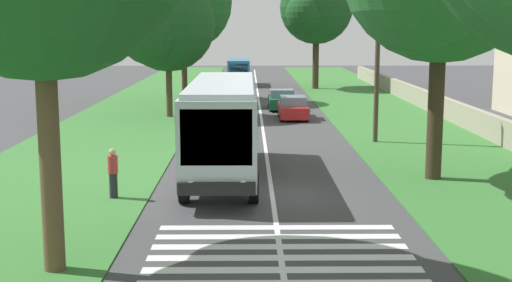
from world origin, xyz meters
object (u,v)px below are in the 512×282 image
Objects in this scene: trailing_car_0 at (293,108)px; roadside_tree_left_1 at (165,27)px; roadside_tree_left_0 at (182,5)px; trailing_minibus_0 at (239,70)px; pedestrian at (113,173)px; coach_bus at (223,123)px; roadside_tree_right_1 at (315,10)px; trailing_car_1 at (281,100)px; trailing_car_2 at (237,89)px; utility_pole at (377,60)px.

roadside_tree_left_1 is (0.72, 8.06, 5.07)m from trailing_car_0.
trailing_car_0 is 14.61m from roadside_tree_left_0.
roadside_tree_left_0 is at bearing -1.20° from roadside_tree_left_1.
trailing_minibus_0 is 3.55× the size of pedestrian.
coach_bus is at bearing -47.09° from pedestrian.
trailing_car_0 is 2.54× the size of pedestrian.
roadside_tree_right_1 reaches higher than roadside_tree_left_1.
roadside_tree_left_0 is 9.76m from roadside_tree_left_1.
trailing_car_1 is 2.54× the size of pedestrian.
roadside_tree_left_1 is at bearing 84.91° from trailing_car_0.
trailing_car_0 is 5.05m from trailing_car_1.
roadside_tree_left_1 is at bearing 169.97° from trailing_minibus_0.
roadside_tree_right_1 is at bearing -28.85° from roadside_tree_left_1.
roadside_tree_right_1 is at bearing -118.53° from trailing_minibus_0.
trailing_car_2 is 0.72× the size of trailing_minibus_0.
utility_pole reaches higher than coach_bus.
roadside_tree_left_1 is (-12.50, 4.34, 5.07)m from trailing_car_2.
roadside_tree_left_1 is 15.37m from utility_pole.
trailing_minibus_0 is (11.93, 0.02, 0.88)m from trailing_car_2.
roadside_tree_left_1 is at bearing 178.80° from roadside_tree_left_0.
roadside_tree_right_1 reaches higher than trailing_car_0.
coach_bus is 2.60× the size of trailing_car_1.
trailing_car_2 is 0.38× the size of roadside_tree_left_0.
trailing_car_1 is at bearing 15.90° from utility_pole.
utility_pole is at bearing -130.49° from roadside_tree_left_1.
roadside_tree_left_0 is (27.74, 4.06, 5.22)m from coach_bus.
trailing_car_2 is at bearing 15.72° from trailing_car_0.
roadside_tree_left_1 is 23.58m from roadside_tree_right_1.
trailing_car_2 is (8.20, 3.23, 0.00)m from trailing_car_1.
roadside_tree_left_0 is at bearing 8.33° from coach_bus.
trailing_car_0 is 25.44m from trailing_minibus_0.
trailing_minibus_0 is 46.05m from pedestrian.
trailing_car_0 is 10.47m from utility_pole.
roadside_tree_left_1 is (-4.31, 7.57, 5.07)m from trailing_car_1.
roadside_tree_left_1 is at bearing 49.51° from utility_pole.
roadside_tree_left_1 reaches higher than trailing_car_0.
trailing_minibus_0 is (20.12, 3.25, 0.88)m from trailing_car_1.
trailing_car_1 is (5.03, 0.49, 0.00)m from trailing_car_0.
pedestrian is (-20.75, 7.40, 0.24)m from trailing_car_0.
trailing_car_2 is at bearing 139.13° from roadside_tree_right_1.
roadside_tree_left_0 reaches higher than trailing_car_0.
trailing_car_2 is at bearing -6.17° from pedestrian.
coach_bus reaches higher than trailing_car_0.
trailing_car_0 is at bearing -164.28° from trailing_car_2.
trailing_car_0 is at bearing -171.54° from trailing_minibus_0.
utility_pole is at bearing -149.69° from roadside_tree_left_0.
trailing_minibus_0 is at bearing 61.47° from roadside_tree_right_1.
trailing_minibus_0 reaches higher than trailing_car_1.
trailing_minibus_0 is 16.44m from roadside_tree_left_0.
trailing_car_0 is 1.00× the size of trailing_car_1.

